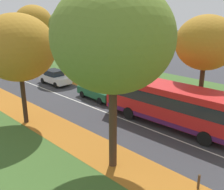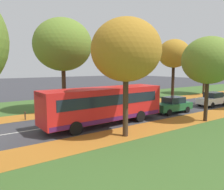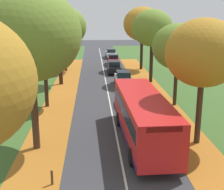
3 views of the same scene
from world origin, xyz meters
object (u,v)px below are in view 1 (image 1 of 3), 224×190
object	(u,v)px
tree_right_near	(206,43)
car_black_third_in_line	(20,68)
bollard_third	(199,182)
bus	(171,103)
tree_right_distant	(34,22)
tree_right_far	(68,26)
car_red_fourth_in_line	(1,61)
tree_left_mid	(18,48)
tree_left_near	(113,38)
tree_right_mid	(129,41)
car_white_following	(55,77)
car_green_lead	(97,91)

from	to	relation	value
tree_right_near	car_black_third_in_line	size ratio (longest dim) A/B	1.84
bollard_third	bus	xyz separation A→B (m)	(5.18, 4.96, 1.33)
tree_right_distant	bollard_third	distance (m)	32.08
tree_right_far	car_red_fourth_in_line	bearing A→B (deg)	106.22
tree_left_mid	tree_right_far	bearing A→B (deg)	39.55
tree_right_near	tree_right_distant	bearing A→B (deg)	89.14
tree_left_near	tree_right_near	world-z (taller)	tree_left_near
tree_right_distant	bus	size ratio (longest dim) A/B	0.83
tree_right_far	car_red_fourth_in_line	world-z (taller)	tree_right_far
car_black_third_in_line	bus	bearing A→B (deg)	-89.35
tree_left_near	car_red_fourth_in_line	world-z (taller)	tree_left_near
tree_right_far	tree_right_mid	bearing A→B (deg)	-87.09
tree_right_far	car_white_following	xyz separation A→B (m)	(-3.40, -1.60, -5.39)
tree_right_mid	bollard_third	distance (m)	16.44
car_white_following	car_red_fourth_in_line	xyz separation A→B (m)	(-0.16, 13.85, 0.00)
bus	tree_right_mid	bearing A→B (deg)	61.93
tree_right_mid	car_white_following	bearing A→B (deg)	117.06
tree_right_near	tree_right_far	distance (m)	17.39
car_green_lead	car_black_third_in_line	size ratio (longest dim) A/B	1.01
tree_left_near	car_green_lead	world-z (taller)	tree_left_near
tree_right_distant	car_green_lead	size ratio (longest dim) A/B	2.03
car_white_following	tree_right_distant	bearing A→B (deg)	70.35
tree_left_near	car_black_third_in_line	xyz separation A→B (m)	(6.38, 23.25, -6.03)
tree_right_near	tree_right_mid	size ratio (longest dim) A/B	1.09
bus	car_black_third_in_line	world-z (taller)	bus
tree_left_near	tree_left_mid	size ratio (longest dim) A/B	1.20
tree_right_mid	car_black_third_in_line	world-z (taller)	tree_right_mid
tree_left_near	car_white_following	distance (m)	18.40
bus	tree_right_far	bearing A→B (deg)	77.81
tree_right_near	bus	bearing A→B (deg)	171.73
bollard_third	tree_right_distant	bearing A→B (deg)	73.43
car_white_following	car_red_fourth_in_line	size ratio (longest dim) A/B	0.98
tree_left_mid	bollard_third	size ratio (longest dim) A/B	10.61
bollard_third	car_black_third_in_line	bearing A→B (deg)	79.85
bollard_third	car_black_third_in_line	world-z (taller)	car_black_third_in_line
tree_left_near	tree_right_near	distance (m)	10.12
bollard_third	car_white_following	xyz separation A→B (m)	(5.43, 20.25, 0.44)
tree_right_mid	car_red_fourth_in_line	world-z (taller)	tree_right_mid
tree_right_far	car_green_lead	distance (m)	10.84
bollard_third	tree_right_mid	bearing A→B (deg)	53.73
tree_right_near	tree_left_near	bearing A→B (deg)	-178.96
tree_right_mid	tree_right_distant	size ratio (longest dim) A/B	0.82
tree_right_far	bus	xyz separation A→B (m)	(-3.65, -16.89, -4.50)
tree_right_mid	bus	world-z (taller)	tree_right_mid
tree_left_mid	car_black_third_in_line	bearing A→B (deg)	64.66
car_black_third_in_line	tree_right_distant	bearing A→B (deg)	33.48
tree_right_distant	bus	xyz separation A→B (m)	(-3.81, -25.26, -4.61)
tree_right_mid	car_green_lead	size ratio (longest dim) A/B	1.68
bollard_third	bus	world-z (taller)	bus
bus	bollard_third	bearing A→B (deg)	-136.28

